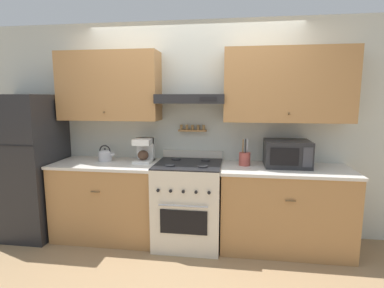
# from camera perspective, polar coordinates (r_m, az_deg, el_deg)

# --- Properties ---
(ground_plane) EXTENTS (16.00, 16.00, 0.00)m
(ground_plane) POSITION_cam_1_polar(r_m,az_deg,el_deg) (3.40, -1.48, -20.41)
(ground_plane) COLOR #937551
(wall_back) EXTENTS (5.20, 0.46, 2.55)m
(wall_back) POSITION_cam_1_polar(r_m,az_deg,el_deg) (3.58, 0.77, 5.93)
(wall_back) COLOR silver
(wall_back) RESTS_ON ground_plane
(counter_left) EXTENTS (1.22, 0.68, 0.91)m
(counter_left) POSITION_cam_1_polar(r_m,az_deg,el_deg) (3.78, -15.59, -10.09)
(counter_left) COLOR #AD7A47
(counter_left) RESTS_ON ground_plane
(counter_right) EXTENTS (1.39, 0.68, 0.91)m
(counter_right) POSITION_cam_1_polar(r_m,az_deg,el_deg) (3.53, 17.15, -11.56)
(counter_right) COLOR #AD7A47
(counter_right) RESTS_ON ground_plane
(stove_range) EXTENTS (0.73, 0.73, 1.02)m
(stove_range) POSITION_cam_1_polar(r_m,az_deg,el_deg) (3.48, -0.65, -11.14)
(stove_range) COLOR beige
(stove_range) RESTS_ON ground_plane
(refrigerator) EXTENTS (0.77, 0.75, 1.69)m
(refrigerator) POSITION_cam_1_polar(r_m,az_deg,el_deg) (4.15, -29.06, -3.59)
(refrigerator) COLOR #232326
(refrigerator) RESTS_ON ground_plane
(tea_kettle) EXTENTS (0.20, 0.16, 0.19)m
(tea_kettle) POSITION_cam_1_polar(r_m,az_deg,el_deg) (3.73, -16.19, -2.02)
(tea_kettle) COLOR #B7B7BC
(tea_kettle) RESTS_ON counter_left
(coffee_maker) EXTENTS (0.20, 0.26, 0.28)m
(coffee_maker) POSITION_cam_1_polar(r_m,az_deg,el_deg) (3.57, -9.07, -1.09)
(coffee_maker) COLOR white
(coffee_maker) RESTS_ON counter_left
(microwave) EXTENTS (0.48, 0.40, 0.29)m
(microwave) POSITION_cam_1_polar(r_m,az_deg,el_deg) (3.45, 17.65, -1.72)
(microwave) COLOR #232326
(microwave) RESTS_ON counter_right
(utensil_crock) EXTENTS (0.13, 0.13, 0.30)m
(utensil_crock) POSITION_cam_1_polar(r_m,az_deg,el_deg) (3.40, 9.99, -2.73)
(utensil_crock) COLOR #B24C42
(utensil_crock) RESTS_ON counter_right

